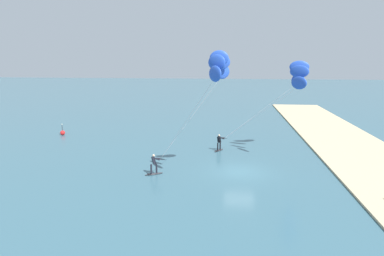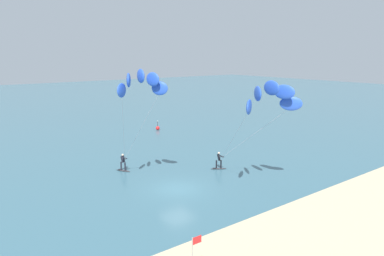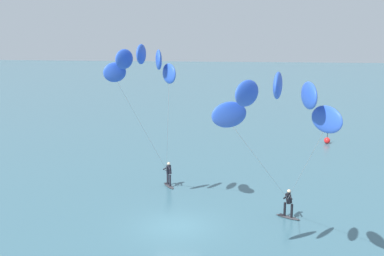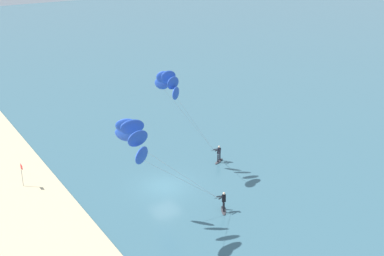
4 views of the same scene
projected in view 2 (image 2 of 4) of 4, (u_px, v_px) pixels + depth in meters
ground_plane at (178, 189)px, 29.36m from camera, size 240.00×240.00×0.00m
sand_strip at (297, 249)px, 20.19m from camera, size 80.00×8.41×0.16m
kitesurfer_nearshore at (268, 100)px, 26.96m from camera, size 5.32×8.79×8.92m
kitesurfer_mid_water at (140, 88)px, 28.07m from camera, size 4.31×6.68×9.71m
marker_buoy at (158, 128)px, 52.13m from camera, size 0.56×0.56×1.38m
beach_flag at (195, 249)px, 17.09m from camera, size 0.57×0.05×2.20m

